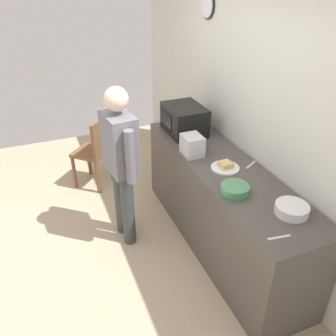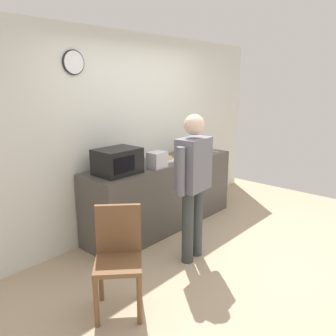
# 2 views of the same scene
# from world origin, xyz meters

# --- Properties ---
(ground_plane) EXTENTS (6.00, 6.00, 0.00)m
(ground_plane) POSITION_xyz_m (0.00, 0.00, 0.00)
(ground_plane) COLOR tan
(back_wall) EXTENTS (5.40, 0.13, 2.60)m
(back_wall) POSITION_xyz_m (-0.00, 1.60, 1.30)
(back_wall) COLOR silver
(back_wall) RESTS_ON ground_plane
(kitchen_counter) EXTENTS (2.37, 0.62, 0.93)m
(kitchen_counter) POSITION_xyz_m (0.19, 1.22, 0.47)
(kitchen_counter) COLOR #4C4742
(kitchen_counter) RESTS_ON ground_plane
(microwave) EXTENTS (0.50, 0.39, 0.30)m
(microwave) POSITION_xyz_m (-0.63, 1.18, 1.08)
(microwave) COLOR black
(microwave) RESTS_ON kitchen_counter
(sandwich_plate) EXTENTS (0.26, 0.26, 0.07)m
(sandwich_plate) POSITION_xyz_m (0.25, 1.20, 0.95)
(sandwich_plate) COLOR white
(sandwich_plate) RESTS_ON kitchen_counter
(salad_bowl) EXTENTS (0.25, 0.25, 0.08)m
(salad_bowl) POSITION_xyz_m (1.01, 1.32, 0.97)
(salad_bowl) COLOR white
(salad_bowl) RESTS_ON kitchen_counter
(cereal_bowl) EXTENTS (0.23, 0.23, 0.07)m
(cereal_bowl) POSITION_xyz_m (0.62, 1.07, 0.97)
(cereal_bowl) COLOR #4C8E60
(cereal_bowl) RESTS_ON kitchen_counter
(toaster) EXTENTS (0.22, 0.18, 0.20)m
(toaster) POSITION_xyz_m (-0.11, 1.03, 1.03)
(toaster) COLOR silver
(toaster) RESTS_ON kitchen_counter
(fork_utensil) EXTENTS (0.05, 0.17, 0.01)m
(fork_utensil) POSITION_xyz_m (1.20, 1.07, 0.94)
(fork_utensil) COLOR silver
(fork_utensil) RESTS_ON kitchen_counter
(spoon_utensil) EXTENTS (0.10, 0.16, 0.01)m
(spoon_utensil) POSITION_xyz_m (0.29, 1.45, 0.94)
(spoon_utensil) COLOR silver
(spoon_utensil) RESTS_ON kitchen_counter
(person_standing) EXTENTS (0.59, 0.28, 1.65)m
(person_standing) POSITION_xyz_m (-0.26, 0.35, 0.97)
(person_standing) COLOR #383E3E
(person_standing) RESTS_ON ground_plane
(wooden_chair) EXTENTS (0.57, 0.57, 0.94)m
(wooden_chair) POSITION_xyz_m (-1.38, 0.30, 0.52)
(wooden_chair) COLOR brown
(wooden_chair) RESTS_ON ground_plane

